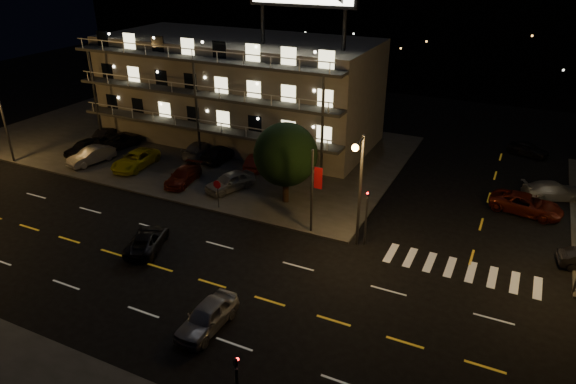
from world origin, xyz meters
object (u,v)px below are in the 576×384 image
at_px(lot_car_7, 199,149).
at_px(lot_car_4, 230,181).
at_px(lot_car_2, 135,160).
at_px(road_car_east, 207,316).
at_px(tree, 285,156).
at_px(road_car_west, 147,240).

bearing_deg(lot_car_7, lot_car_4, 132.36).
bearing_deg(lot_car_2, road_car_east, -44.70).
bearing_deg(tree, road_car_east, -79.71).
height_order(lot_car_7, road_car_east, lot_car_7).
height_order(lot_car_2, lot_car_4, lot_car_4).
bearing_deg(lot_car_4, road_car_east, -39.88).
bearing_deg(lot_car_4, road_car_west, -69.26).
bearing_deg(road_car_west, lot_car_2, -67.27).
distance_m(lot_car_4, lot_car_7, 8.76).
relative_size(lot_car_2, road_car_west, 1.16).
relative_size(lot_car_4, road_car_east, 1.02).
bearing_deg(lot_car_4, lot_car_2, -159.21).
height_order(tree, lot_car_7, tree).
bearing_deg(tree, lot_car_7, 155.86).
xyz_separation_m(tree, road_car_east, (2.78, -15.35, -3.30)).
bearing_deg(lot_car_2, tree, -5.44).
xyz_separation_m(tree, lot_car_2, (-15.62, 0.30, -3.17)).
bearing_deg(lot_car_2, lot_car_7, 50.26).
xyz_separation_m(lot_car_7, road_car_east, (14.79, -20.73, -0.10)).
distance_m(tree, lot_car_4, 6.02).
xyz_separation_m(lot_car_2, lot_car_7, (3.61, 5.08, -0.04)).
relative_size(tree, road_car_east, 1.51).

